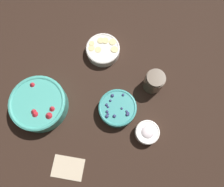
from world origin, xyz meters
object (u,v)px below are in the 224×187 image
at_px(bowl_strawberries, 39,104).
at_px(bowl_cream, 147,132).
at_px(jar_chocolate, 154,82).
at_px(bowl_bananas, 103,50).
at_px(bowl_blueberries, 118,108).

relative_size(bowl_strawberries, bowl_cream, 2.38).
distance_m(bowl_strawberries, bowl_cream, 0.48).
height_order(bowl_strawberries, jar_chocolate, jar_chocolate).
relative_size(bowl_bananas, bowl_cream, 1.56).
height_order(bowl_blueberries, bowl_cream, bowl_blueberries).
relative_size(bowl_blueberries, bowl_bananas, 1.03).
height_order(bowl_blueberries, bowl_bananas, bowl_blueberries).
relative_size(bowl_cream, jar_chocolate, 0.97).
height_order(bowl_strawberries, bowl_blueberries, bowl_strawberries).
height_order(bowl_blueberries, jar_chocolate, jar_chocolate).
bearing_deg(jar_chocolate, bowl_blueberries, 18.09).
bearing_deg(bowl_blueberries, bowl_bananas, -94.76).
relative_size(bowl_strawberries, bowl_blueberries, 1.47).
bearing_deg(bowl_cream, jar_chocolate, -117.36).
bearing_deg(bowl_strawberries, bowl_cream, 147.66).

